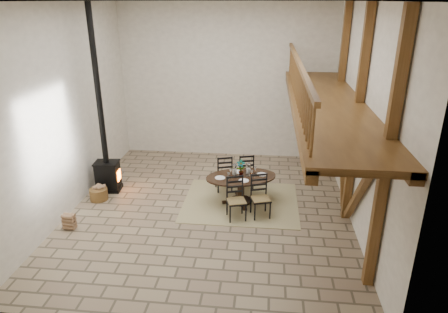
# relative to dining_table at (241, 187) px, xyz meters

# --- Properties ---
(ground) EXTENTS (8.00, 8.00, 0.00)m
(ground) POSITION_rel_dining_table_xyz_m (-0.75, -0.46, -0.43)
(ground) COLOR gray
(ground) RESTS_ON ground
(room_shell) EXTENTS (7.02, 8.02, 5.01)m
(room_shell) POSITION_rel_dining_table_xyz_m (0.44, -0.46, 2.58)
(room_shell) COLOR white
(room_shell) RESTS_ON ground
(rug) EXTENTS (3.00, 2.50, 0.02)m
(rug) POSITION_rel_dining_table_xyz_m (0.00, -0.00, -0.42)
(rug) COLOR tan
(rug) RESTS_ON ground
(dining_table) EXTENTS (2.09, 2.27, 1.19)m
(dining_table) POSITION_rel_dining_table_xyz_m (0.00, 0.00, 0.00)
(dining_table) COLOR black
(dining_table) RESTS_ON ground
(wood_stove) EXTENTS (0.70, 0.57, 5.00)m
(wood_stove) POSITION_rel_dining_table_xyz_m (-3.75, 0.33, 0.69)
(wood_stove) COLOR black
(wood_stove) RESTS_ON ground
(log_basket) EXTENTS (0.48, 0.48, 0.39)m
(log_basket) POSITION_rel_dining_table_xyz_m (-3.81, -0.26, -0.26)
(log_basket) COLOR brown
(log_basket) RESTS_ON ground
(log_stack) EXTENTS (0.29, 0.21, 0.38)m
(log_stack) POSITION_rel_dining_table_xyz_m (-3.91, -1.75, -0.24)
(log_stack) COLOR #A17C5A
(log_stack) RESTS_ON ground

